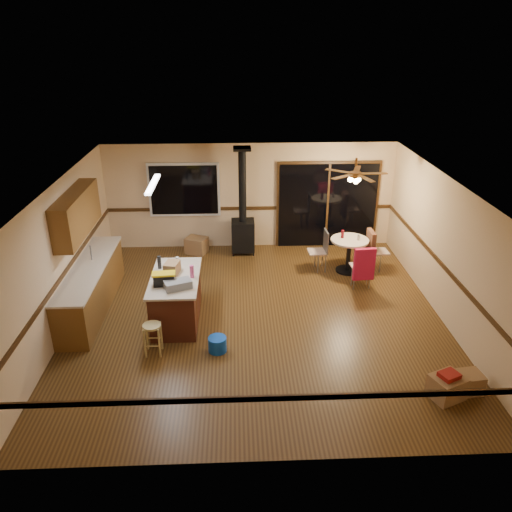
{
  "coord_description": "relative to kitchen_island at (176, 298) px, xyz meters",
  "views": [
    {
      "loc": [
        -0.36,
        -8.19,
        5.02
      ],
      "look_at": [
        0.0,
        0.3,
        1.15
      ],
      "focal_mm": 35.0,
      "sensor_mm": 36.0,
      "label": 1
    }
  ],
  "objects": [
    {
      "name": "box_on_island",
      "position": [
        -0.06,
        0.15,
        0.56
      ],
      "size": [
        0.3,
        0.37,
        0.22
      ],
      "primitive_type": "cube",
      "rotation": [
        0.0,
        0.0,
        -0.21
      ],
      "color": "brown",
      "rests_on": "kitchen_island"
    },
    {
      "name": "toolbox_yellow_lid",
      "position": [
        -0.15,
        -0.31,
        0.66
      ],
      "size": [
        0.43,
        0.25,
        0.03
      ],
      "primitive_type": "cube",
      "rotation": [
        0.0,
        0.0,
        0.09
      ],
      "color": "gold",
      "rests_on": "toolbox_black"
    },
    {
      "name": "lower_cabinets",
      "position": [
        -1.7,
        0.5,
        -0.02
      ],
      "size": [
        0.6,
        3.0,
        0.86
      ],
      "primitive_type": "cube",
      "color": "brown",
      "rests_on": "ground"
    },
    {
      "name": "toolbox_grey",
      "position": [
        0.1,
        -0.45,
        0.52
      ],
      "size": [
        0.52,
        0.41,
        0.14
      ],
      "primitive_type": "cube",
      "rotation": [
        0.0,
        0.0,
        0.37
      ],
      "color": "slate",
      "rests_on": "kitchen_island"
    },
    {
      "name": "sliding_door",
      "position": [
        3.4,
        3.45,
        0.6
      ],
      "size": [
        2.52,
        0.1,
        2.1
      ],
      "primitive_type": "cube",
      "color": "black",
      "rests_on": "ground"
    },
    {
      "name": "wall_back",
      "position": [
        1.5,
        3.5,
        0.85
      ],
      "size": [
        7.0,
        0.0,
        7.0
      ],
      "primitive_type": "plane",
      "rotation": [
        1.57,
        0.0,
        0.0
      ],
      "color": "#D0AF83",
      "rests_on": "ground"
    },
    {
      "name": "wall_right",
      "position": [
        5.0,
        0.0,
        0.85
      ],
      "size": [
        0.0,
        7.0,
        7.0
      ],
      "primitive_type": "plane",
      "rotation": [
        1.57,
        0.0,
        -1.57
      ],
      "color": "#D0AF83",
      "rests_on": "ground"
    },
    {
      "name": "countertop",
      "position": [
        -1.7,
        0.5,
        0.43
      ],
      "size": [
        0.64,
        3.04,
        0.04
      ],
      "primitive_type": "cube",
      "color": "#BFAD94",
      "rests_on": "lower_cabinets"
    },
    {
      "name": "kitchen_island",
      "position": [
        0.0,
        0.0,
        0.0
      ],
      "size": [
        0.88,
        1.68,
        0.9
      ],
      "color": "#421B10",
      "rests_on": "ground"
    },
    {
      "name": "chair_rail",
      "position": [
        1.5,
        0.0,
        0.55
      ],
      "size": [
        7.0,
        7.0,
        0.08
      ],
      "primitive_type": null,
      "color": "#36200D",
      "rests_on": "ground"
    },
    {
      "name": "box_corner_b",
      "position": [
        4.6,
        -2.27,
        -0.29
      ],
      "size": [
        0.43,
        0.38,
        0.32
      ],
      "primitive_type": "cube",
      "rotation": [
        0.0,
        0.0,
        0.12
      ],
      "color": "brown",
      "rests_on": "floor"
    },
    {
      "name": "blue_bucket",
      "position": [
        0.78,
        -1.07,
        -0.32
      ],
      "size": [
        0.35,
        0.35,
        0.26
      ],
      "primitive_type": "cylinder",
      "rotation": [
        0.0,
        0.0,
        -0.1
      ],
      "color": "blue",
      "rests_on": "floor"
    },
    {
      "name": "box_under_window",
      "position": [
        0.16,
        3.1,
        -0.26
      ],
      "size": [
        0.6,
        0.55,
        0.39
      ],
      "primitive_type": "cube",
      "rotation": [
        0.0,
        0.0,
        -0.4
      ],
      "color": "brown",
      "rests_on": "floor"
    },
    {
      "name": "glass_red",
      "position": [
        3.5,
        2.02,
        0.42
      ],
      "size": [
        0.07,
        0.07,
        0.18
      ],
      "primitive_type": "cylinder",
      "rotation": [
        0.0,
        0.0,
        0.08
      ],
      "color": "#590C14",
      "rests_on": "dining_table"
    },
    {
      "name": "ceiling_fan",
      "position": [
        3.65,
        1.92,
        1.76
      ],
      "size": [
        0.24,
        0.24,
        0.55
      ],
      "color": "brown",
      "rests_on": "ceiling"
    },
    {
      "name": "chair_left",
      "position": [
        3.06,
        2.02,
        0.14
      ],
      "size": [
        0.42,
        0.42,
        0.51
      ],
      "color": "tan",
      "rests_on": "ground"
    },
    {
      "name": "wall_front",
      "position": [
        1.5,
        -3.5,
        0.85
      ],
      "size": [
        7.0,
        0.0,
        7.0
      ],
      "primitive_type": "plane",
      "rotation": [
        -1.57,
        0.0,
        0.0
      ],
      "color": "#D0AF83",
      "rests_on": "ground"
    },
    {
      "name": "box_small_red",
      "position": [
        4.23,
        -2.39,
        -0.05
      ],
      "size": [
        0.34,
        0.32,
        0.07
      ],
      "primitive_type": "cube",
      "rotation": [
        0.0,
        0.0,
        0.42
      ],
      "color": "maroon",
      "rests_on": "box_corner_a"
    },
    {
      "name": "glass_cream",
      "position": [
        3.83,
        1.87,
        0.4
      ],
      "size": [
        0.07,
        0.07,
        0.14
      ],
      "primitive_type": "cylinder",
      "rotation": [
        0.0,
        0.0,
        -0.29
      ],
      "color": "beige",
      "rests_on": "dining_table"
    },
    {
      "name": "bottle_dark",
      "position": [
        -0.32,
        0.36,
        0.57
      ],
      "size": [
        0.09,
        0.09,
        0.25
      ],
      "primitive_type": "cylinder",
      "rotation": [
        0.0,
        0.0,
        -0.39
      ],
      "color": "black",
      "rests_on": "kitchen_island"
    },
    {
      "name": "window",
      "position": [
        -0.1,
        3.45,
        1.05
      ],
      "size": [
        1.72,
        0.1,
        1.32
      ],
      "primitive_type": "cube",
      "color": "black",
      "rests_on": "ground"
    },
    {
      "name": "chair_right",
      "position": [
        4.17,
        1.96,
        0.14
      ],
      "size": [
        0.47,
        0.44,
        0.7
      ],
      "color": "tan",
      "rests_on": "ground"
    },
    {
      "name": "bottle_white",
      "position": [
        0.0,
        0.48,
        0.53
      ],
      "size": [
        0.08,
        0.08,
        0.17
      ],
      "primitive_type": "cylinder",
      "rotation": [
        0.0,
        0.0,
        0.41
      ],
      "color": "white",
      "rests_on": "kitchen_island"
    },
    {
      "name": "fluorescent_strip",
      "position": [
        -0.3,
        0.3,
        2.11
      ],
      "size": [
        0.1,
        1.2,
        0.04
      ],
      "primitive_type": "cube",
      "color": "white",
      "rests_on": "ceiling"
    },
    {
      "name": "upper_cabinets",
      "position": [
        -1.83,
        0.7,
        1.45
      ],
      "size": [
        0.35,
        2.0,
        0.8
      ],
      "primitive_type": "cube",
      "color": "brown",
      "rests_on": "ground"
    },
    {
      "name": "dining_table",
      "position": [
        3.65,
        1.92,
        0.08
      ],
      "size": [
        0.85,
        0.85,
        0.78
      ],
      "color": "black",
      "rests_on": "ground"
    },
    {
      "name": "wood_stove",
      "position": [
        1.3,
        3.05,
        0.28
      ],
      "size": [
        0.55,
        0.5,
        2.52
      ],
      "color": "black",
      "rests_on": "ground"
    },
    {
      "name": "ceiling",
      "position": [
        1.5,
        0.0,
        2.15
      ],
      "size": [
        7.0,
        7.0,
        0.0
      ],
      "primitive_type": "plane",
      "rotation": [
        3.14,
        0.0,
        0.0
      ],
      "color": "silver",
      "rests_on": "ground"
    },
    {
      "name": "wall_left",
      "position": [
        -2.0,
        0.0,
        0.85
      ],
      "size": [
        0.0,
        7.0,
        7.0
      ],
      "primitive_type": "plane",
      "rotation": [
        1.57,
        0.0,
        1.57
      ],
      "color": "#D0AF83",
      "rests_on": "ground"
    },
    {
      "name": "bar_stool",
      "position": [
        -0.29,
        -1.09,
        -0.17
      ],
      "size": [
        0.4,
        0.4,
        0.56
      ],
      "primitive_type": "cylinder",
      "rotation": [
        0.0,
        0.0,
        -0.39
      ],
      "color": "tan",
      "rests_on": "floor"
    },
    {
      "name": "box_corner_a",
      "position": [
        4.23,
        -2.39,
        -0.27
      ],
      "size": [
        0.6,
        0.56,
        0.36
      ],
      "primitive_type": "cube",
      "rotation": [
        0.0,
        0.0,
        0.42
      ],
      "color": "brown",
      "rests_on": "floor"
    },
    {
      "name": "bottle_pink",
      "position": [
        0.32,
        -0.04,
        0.57
      ],
      "size": [
        0.08,
        0.08,
        0.24
      ],
      "primitive_type": "cylinder",
      "rotation": [
        0.0,
        0.0,
        0.11
      ],
      "color": "#D84C8C",
      "rests_on": "kitchen_island"
    },
    {
      "name": "chair_near",
      "position": [
        3.77,
        1.03,
        0.14
      ],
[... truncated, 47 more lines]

